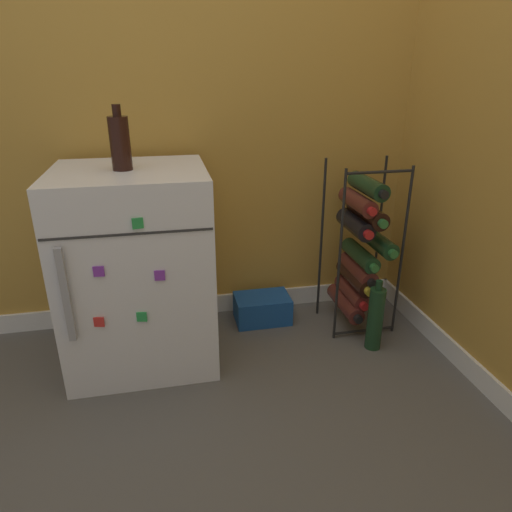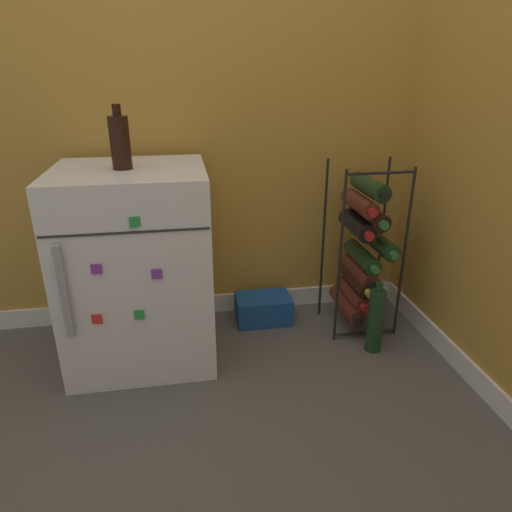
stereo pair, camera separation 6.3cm
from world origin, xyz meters
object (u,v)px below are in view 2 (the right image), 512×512
mini_fridge (138,267)px  loose_bottle_floor (376,320)px  soda_box (263,308)px  fridge_top_bottle (120,142)px  wine_rack (361,250)px

mini_fridge → loose_bottle_floor: mini_fridge is taller
mini_fridge → loose_bottle_floor: bearing=-9.4°
soda_box → fridge_top_bottle: 1.01m
wine_rack → soda_box: wine_rack is taller
loose_bottle_floor → mini_fridge: bearing=170.6°
wine_rack → soda_box: 0.54m
mini_fridge → soda_box: (0.54, 0.17, -0.33)m
loose_bottle_floor → soda_box: bearing=142.4°
soda_box → fridge_top_bottle: (-0.56, -0.17, 0.82)m
soda_box → loose_bottle_floor: size_ratio=0.81×
wine_rack → mini_fridge: bearing=-176.6°
wine_rack → loose_bottle_floor: bearing=-90.4°
mini_fridge → wine_rack: mini_fridge is taller
mini_fridge → wine_rack: 0.97m
wine_rack → soda_box: bearing=165.6°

